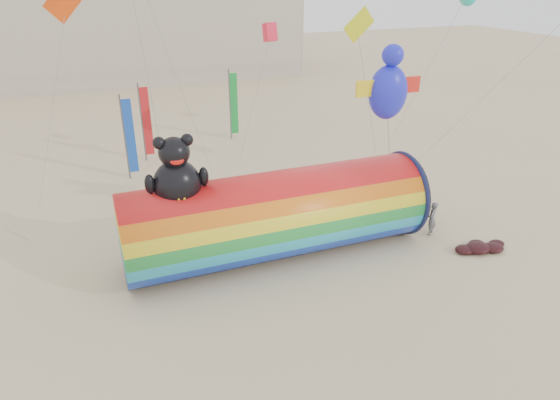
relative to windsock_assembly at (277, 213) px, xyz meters
name	(u,v)px	position (x,y,z in m)	size (l,w,h in m)	color
ground	(282,265)	(-0.17, -1.06, -2.03)	(160.00, 160.00, 0.00)	#CCB58C
windsock_assembly	(277,213)	(0.00, 0.00, 0.00)	(13.30, 4.05, 6.13)	red
kite_handler	(432,219)	(7.57, -1.07, -1.19)	(0.61, 0.40, 1.69)	#5B5F63
fabric_bundle	(481,247)	(8.74, -3.21, -1.86)	(2.62, 1.35, 0.41)	#3B0A0D
festival_banners	(173,120)	(-1.80, 14.38, 0.60)	(8.71, 5.48, 5.20)	#59595E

